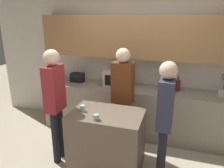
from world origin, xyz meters
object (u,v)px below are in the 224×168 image
bottle_2 (172,88)px  bottle_3 (178,85)px  toaster (77,77)px  person_right (123,91)px  bottle_0 (160,83)px  cup_0 (83,108)px  person_center (165,114)px  microwave (119,78)px  potted_plant (224,84)px  bottle_1 (165,86)px  person_left (55,97)px  cup_1 (96,117)px

bottle_2 → bottle_3: 0.20m
toaster → person_right: 1.23m
bottle_0 → cup_0: bottle_0 is taller
bottle_0 → person_center: (0.18, -1.25, -0.01)m
microwave → potted_plant: size_ratio=1.32×
bottle_2 → bottle_1: bearing=148.0°
person_right → cup_0: bearing=63.7°
bottle_2 → bottle_3: size_ratio=0.94×
cup_0 → person_center: size_ratio=0.05×
bottle_2 → bottle_0: bearing=137.0°
person_left → person_center: size_ratio=1.04×
person_right → cup_1: bearing=87.6°
bottle_2 → person_right: 0.88m
potted_plant → cup_0: (-1.98, -1.22, -0.17)m
bottle_2 → person_left: size_ratio=0.14×
potted_plant → person_left: person_left is taller
toaster → cup_0: bearing=-61.0°
toaster → person_left: person_left is taller
bottle_0 → cup_1: bottle_0 is taller
bottle_3 → person_right: (-0.85, -0.62, 0.02)m
bottle_1 → cup_0: bearing=-131.9°
bottle_0 → person_center: person_center is taller
bottle_0 → cup_0: bearing=-126.6°
potted_plant → person_right: bearing=-159.8°
bottle_0 → bottle_3: (0.31, -0.03, 0.00)m
bottle_3 → microwave: bearing=-177.8°
bottle_0 → person_left: bearing=-137.7°
bottle_3 → person_left: bearing=-143.9°
bottle_2 → person_right: person_right is taller
cup_1 → person_right: (0.13, 0.83, 0.10)m
bottle_1 → person_center: (0.09, -1.13, -0.00)m
bottle_3 → person_center: person_center is taller
toaster → person_center: 2.16m
microwave → bottle_1: microwave is taller
bottle_3 → person_center: (-0.13, -1.22, -0.01)m
bottle_2 → cup_0: (-1.18, -1.08, -0.07)m
toaster → bottle_0: 1.63m
cup_1 → cup_0: bearing=145.6°
bottle_0 → person_right: size_ratio=0.15×
bottle_0 → person_left: 1.89m
person_left → bottle_1: bearing=125.5°
bottle_0 → microwave: bearing=-174.9°
cup_0 → cup_1: (0.28, -0.19, -0.01)m
person_right → person_center: bearing=146.4°
microwave → cup_1: size_ratio=6.78×
microwave → cup_0: size_ratio=5.85×
bottle_1 → bottle_3: 0.24m
bottle_0 → person_left: person_left is taller
toaster → person_center: (1.81, -1.18, -0.00)m
microwave → potted_plant: (1.80, 0.00, 0.05)m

